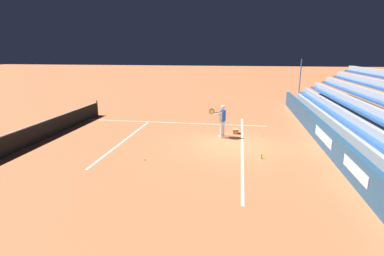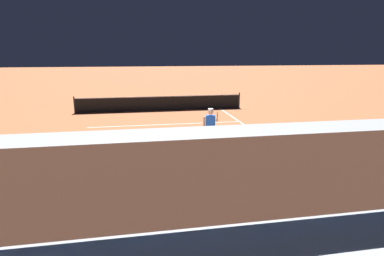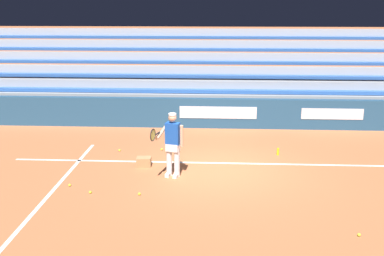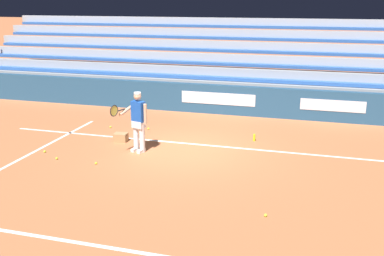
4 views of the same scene
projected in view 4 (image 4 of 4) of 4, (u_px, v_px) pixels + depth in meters
ground_plane at (187, 149)px, 12.99m from camera, size 160.00×160.00×0.00m
court_baseline_white at (192, 144)px, 13.45m from camera, size 12.00×0.10×0.01m
court_service_line_white at (97, 246)px, 7.91m from camera, size 8.22×0.10×0.01m
back_wall_sponsor_board at (220, 99)px, 16.83m from camera, size 24.19×0.25×1.10m
bleacher_stand at (234, 81)px, 19.19m from camera, size 22.98×4.00×3.85m
tennis_player at (138, 121)px, 12.55m from camera, size 0.76×0.95×1.71m
ball_box_cardboard at (121, 137)px, 13.65m from camera, size 0.42×0.32×0.26m
tennis_ball_far_right at (57, 158)px, 12.14m from camera, size 0.07×0.07×0.07m
tennis_ball_toward_net at (148, 129)px, 14.91m from camera, size 0.07×0.07×0.07m
tennis_ball_far_left at (45, 152)px, 12.68m from camera, size 0.07×0.07×0.07m
tennis_ball_on_baseline at (111, 127)px, 15.10m from camera, size 0.07×0.07×0.07m
tennis_ball_by_box at (96, 163)px, 11.79m from camera, size 0.07×0.07×0.07m
tennis_ball_near_player at (266, 215)px, 8.96m from camera, size 0.07×0.07×0.07m
water_bottle at (254, 138)px, 13.70m from camera, size 0.07×0.07×0.22m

